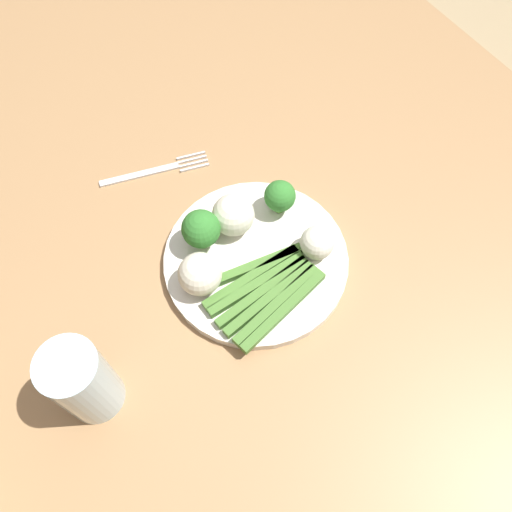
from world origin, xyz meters
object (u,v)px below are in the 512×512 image
object	(u,v)px
asparagus_bundle	(264,290)
fork	(156,171)
broccoli_near_center	(280,196)
cauliflower_edge	(317,243)
dining_table	(264,246)
cauliflower_right	(232,213)
plate	(256,260)
broccoli_outer_edge	(202,231)
cauliflower_mid	(200,274)
water_glass	(83,382)

from	to	relation	value
asparagus_bundle	fork	distance (m)	0.26
broccoli_near_center	cauliflower_edge	world-z (taller)	broccoli_near_center
dining_table	asparagus_bundle	size ratio (longest dim) A/B	8.93
broccoli_near_center	cauliflower_right	distance (m)	0.07
plate	broccoli_near_center	bearing A→B (deg)	124.43
asparagus_bundle	cauliflower_right	size ratio (longest dim) A/B	2.68
fork	cauliflower_right	bearing A→B (deg)	-58.18
asparagus_bundle	cauliflower_right	distance (m)	0.12
cauliflower_right	fork	world-z (taller)	cauliflower_right
broccoli_outer_edge	asparagus_bundle	bearing A→B (deg)	15.79
cauliflower_mid	fork	world-z (taller)	cauliflower_mid
asparagus_bundle	broccoli_outer_edge	size ratio (longest dim) A/B	2.45
fork	water_glass	bearing A→B (deg)	-114.31
dining_table	water_glass	xyz separation A→B (m)	(0.11, -0.31, 0.16)
plate	fork	bearing A→B (deg)	-168.93
broccoli_outer_edge	cauliflower_mid	size ratio (longest dim) A/B	1.12
water_glass	cauliflower_mid	bearing A→B (deg)	106.76
broccoli_near_center	cauliflower_mid	distance (m)	0.16
cauliflower_right	fork	distance (m)	0.16
cauliflower_mid	water_glass	bearing A→B (deg)	-73.24
plate	cauliflower_edge	distance (m)	0.09
cauliflower_mid	fork	distance (m)	0.21
asparagus_bundle	dining_table	bearing A→B (deg)	-129.92
asparagus_bundle	broccoli_outer_edge	bearing A→B (deg)	-80.14
fork	water_glass	world-z (taller)	water_glass
broccoli_near_center	water_glass	size ratio (longest dim) A/B	0.41
dining_table	water_glass	world-z (taller)	water_glass
cauliflower_right	plate	bearing A→B (deg)	-1.32
dining_table	fork	distance (m)	0.20
broccoli_near_center	plate	bearing A→B (deg)	-55.57
broccoli_near_center	water_glass	distance (m)	0.34
asparagus_bundle	cauliflower_right	bearing A→B (deg)	-106.24
dining_table	cauliflower_edge	xyz separation A→B (m)	(0.09, 0.02, 0.13)
cauliflower_edge	broccoli_near_center	bearing A→B (deg)	-177.75
broccoli_near_center	asparagus_bundle	bearing A→B (deg)	-42.58
cauliflower_edge	cauliflower_mid	xyz separation A→B (m)	(-0.04, -0.15, 0.01)
plate	broccoli_outer_edge	size ratio (longest dim) A/B	3.94
plate	broccoli_outer_edge	bearing A→B (deg)	-138.71
dining_table	broccoli_near_center	size ratio (longest dim) A/B	25.87
cauliflower_edge	plate	bearing A→B (deg)	-115.61
plate	asparagus_bundle	xyz separation A→B (m)	(0.05, -0.02, 0.01)
asparagus_bundle	fork	size ratio (longest dim) A/B	0.95
plate	cauliflower_edge	world-z (taller)	cauliflower_edge
dining_table	cauliflower_edge	bearing A→B (deg)	12.07
asparagus_bundle	broccoli_outer_edge	world-z (taller)	broccoli_outer_edge
dining_table	broccoli_near_center	distance (m)	0.14
broccoli_near_center	cauliflower_edge	distance (m)	0.08
cauliflower_mid	dining_table	bearing A→B (deg)	111.18
broccoli_outer_edge	plate	bearing A→B (deg)	41.29
asparagus_bundle	broccoli_near_center	world-z (taller)	broccoli_near_center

